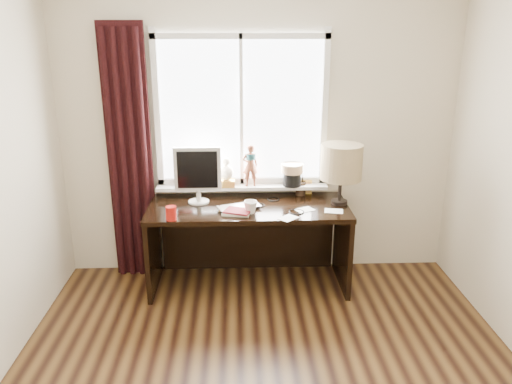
{
  "coord_description": "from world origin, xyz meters",
  "views": [
    {
      "loc": [
        -0.19,
        -2.35,
        2.2
      ],
      "look_at": [
        -0.05,
        1.25,
        1.0
      ],
      "focal_mm": 35.0,
      "sensor_mm": 36.0,
      "label": 1
    }
  ],
  "objects_px": {
    "laptop": "(240,207)",
    "desk": "(248,228)",
    "table_lamp": "(341,163)",
    "red_cup": "(171,213)",
    "mug": "(250,207)",
    "monitor": "(198,172)"
  },
  "relations": [
    {
      "from": "laptop",
      "to": "desk",
      "type": "bearing_deg",
      "value": 46.23
    },
    {
      "from": "table_lamp",
      "to": "red_cup",
      "type": "bearing_deg",
      "value": -166.85
    },
    {
      "from": "desk",
      "to": "table_lamp",
      "type": "xyz_separation_m",
      "value": [
        0.78,
        -0.07,
        0.61
      ]
    },
    {
      "from": "laptop",
      "to": "mug",
      "type": "xyz_separation_m",
      "value": [
        0.09,
        -0.11,
        0.04
      ]
    },
    {
      "from": "laptop",
      "to": "red_cup",
      "type": "xyz_separation_m",
      "value": [
        -0.54,
        -0.23,
        0.04
      ]
    },
    {
      "from": "mug",
      "to": "table_lamp",
      "type": "height_order",
      "value": "table_lamp"
    },
    {
      "from": "red_cup",
      "to": "laptop",
      "type": "bearing_deg",
      "value": 23.29
    },
    {
      "from": "red_cup",
      "to": "monitor",
      "type": "distance_m",
      "value": 0.49
    },
    {
      "from": "mug",
      "to": "monitor",
      "type": "bearing_deg",
      "value": 148.1
    },
    {
      "from": "laptop",
      "to": "red_cup",
      "type": "height_order",
      "value": "red_cup"
    },
    {
      "from": "monitor",
      "to": "table_lamp",
      "type": "xyz_separation_m",
      "value": [
        1.21,
        -0.07,
        0.09
      ]
    },
    {
      "from": "desk",
      "to": "red_cup",
      "type": "bearing_deg",
      "value": -147.18
    },
    {
      "from": "laptop",
      "to": "monitor",
      "type": "distance_m",
      "value": 0.47
    },
    {
      "from": "red_cup",
      "to": "desk",
      "type": "distance_m",
      "value": 0.79
    },
    {
      "from": "monitor",
      "to": "table_lamp",
      "type": "relative_size",
      "value": 0.94
    },
    {
      "from": "laptop",
      "to": "monitor",
      "type": "height_order",
      "value": "monitor"
    },
    {
      "from": "laptop",
      "to": "table_lamp",
      "type": "xyz_separation_m",
      "value": [
        0.86,
        0.09,
        0.35
      ]
    },
    {
      "from": "mug",
      "to": "monitor",
      "type": "height_order",
      "value": "monitor"
    },
    {
      "from": "laptop",
      "to": "desk",
      "type": "height_order",
      "value": "laptop"
    },
    {
      "from": "laptop",
      "to": "table_lamp",
      "type": "distance_m",
      "value": 0.93
    },
    {
      "from": "red_cup",
      "to": "monitor",
      "type": "relative_size",
      "value": 0.23
    },
    {
      "from": "desk",
      "to": "table_lamp",
      "type": "distance_m",
      "value": 0.99
    }
  ]
}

